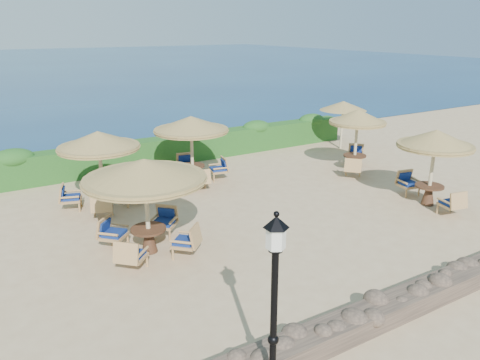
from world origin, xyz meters
TOP-DOWN VIEW (x-y plane):
  - ground at (0.00, 0.00)m, footprint 120.00×120.00m
  - sea at (0.00, 70.00)m, footprint 160.00×160.00m
  - hedge at (0.00, 7.20)m, footprint 18.00×0.90m
  - stone_wall at (0.00, -6.20)m, footprint 15.00×0.65m
  - lamp_post at (-4.80, -6.80)m, footprint 0.44×0.44m
  - extra_parasol at (7.80, 5.20)m, footprint 2.30×2.30m
  - cafe_set_0 at (-4.59, -0.64)m, footprint 3.28×3.28m
  - cafe_set_1 at (4.97, -2.23)m, footprint 2.51×2.88m
  - cafe_set_2 at (-4.71, 3.35)m, footprint 2.88×2.88m
  - cafe_set_3 at (-0.94, 4.20)m, footprint 2.91×2.91m
  - cafe_set_4 at (5.64, 2.03)m, footprint 2.53×2.42m

SIDE VIEW (x-z plane):
  - ground at x=0.00m, z-range 0.00..0.00m
  - sea at x=0.00m, z-range 0.00..0.00m
  - stone_wall at x=0.00m, z-range 0.00..0.44m
  - hedge at x=0.00m, z-range 0.00..1.20m
  - lamp_post at x=-4.80m, z-range -0.10..3.21m
  - cafe_set_2 at x=-4.71m, z-range 0.47..3.13m
  - cafe_set_3 at x=-0.94m, z-range 0.52..3.18m
  - cafe_set_4 at x=5.64m, z-range 0.59..3.24m
  - cafe_set_0 at x=-4.59m, z-range 0.60..3.26m
  - cafe_set_1 at x=4.97m, z-range 0.62..3.28m
  - extra_parasol at x=7.80m, z-range 0.97..3.37m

